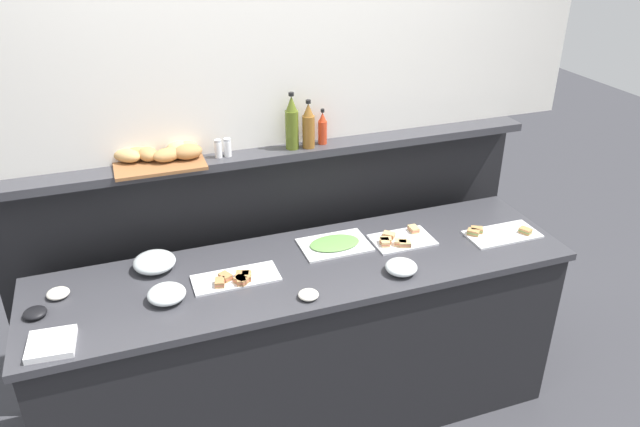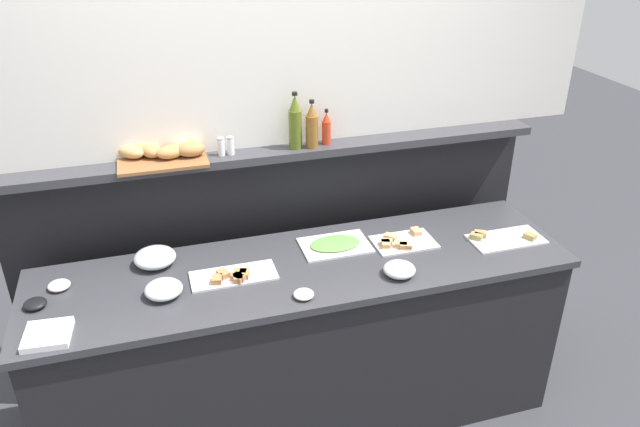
{
  "view_description": "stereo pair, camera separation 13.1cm",
  "coord_description": "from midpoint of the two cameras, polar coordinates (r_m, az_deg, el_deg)",
  "views": [
    {
      "loc": [
        -0.73,
        -2.23,
        2.41
      ],
      "look_at": [
        0.1,
        0.1,
        1.12
      ],
      "focal_mm": 34.42,
      "sensor_mm": 36.0,
      "label": 1
    },
    {
      "loc": [
        -0.61,
        -2.27,
        2.41
      ],
      "look_at": [
        0.1,
        0.1,
        1.12
      ],
      "focal_mm": 34.42,
      "sensor_mm": 36.0,
      "label": 2
    }
  ],
  "objects": [
    {
      "name": "glass_bowl_small",
      "position": [
        2.85,
        -13.83,
        -4.06
      ],
      "size": [
        0.19,
        0.19,
        0.08
      ],
      "color": "silver",
      "rests_on": "buffet_counter"
    },
    {
      "name": "napkin_stack",
      "position": [
        2.55,
        -22.64,
        -10.39
      ],
      "size": [
        0.18,
        0.18,
        0.03
      ],
      "primitive_type": "cube",
      "rotation": [
        0.0,
        0.0,
        -0.08
      ],
      "color": "white",
      "rests_on": "buffet_counter"
    },
    {
      "name": "cold_cuts_platter",
      "position": [
        2.93,
        2.69,
        -2.93
      ],
      "size": [
        0.33,
        0.22,
        0.02
      ],
      "color": "white",
      "rests_on": "buffet_counter"
    },
    {
      "name": "buffet_counter",
      "position": [
        3.05,
        -0.08,
        -12.12
      ],
      "size": [
        2.45,
        0.65,
        0.92
      ],
      "color": "black",
      "rests_on": "ground_plane"
    },
    {
      "name": "glass_bowl_large",
      "position": [
        2.73,
        8.76,
        -5.22
      ],
      "size": [
        0.14,
        0.14,
        0.06
      ],
      "color": "silver",
      "rests_on": "buffet_counter"
    },
    {
      "name": "sandwich_platter_front",
      "position": [
        2.98,
        8.83,
        -2.62
      ],
      "size": [
        0.29,
        0.19,
        0.04
      ],
      "color": "silver",
      "rests_on": "buffet_counter"
    },
    {
      "name": "ground_plane",
      "position": [
        3.79,
        -2.71,
        -11.9
      ],
      "size": [
        12.0,
        12.0,
        0.0
      ],
      "primitive_type": "plane",
      "color": "#38383D"
    },
    {
      "name": "condiment_bowl_cream",
      "position": [
        2.57,
        -0.06,
        -7.54
      ],
      "size": [
        0.09,
        0.09,
        0.03
      ],
      "primitive_type": "ellipsoid",
      "color": "silver",
      "rests_on": "buffet_counter"
    },
    {
      "name": "condiment_bowl_dark",
      "position": [
        2.74,
        -23.74,
        -7.71
      ],
      "size": [
        0.09,
        0.09,
        0.03
      ],
      "primitive_type": "ellipsoid",
      "color": "black",
      "rests_on": "buffet_counter"
    },
    {
      "name": "bread_basket",
      "position": [
        2.91,
        -12.63,
        5.72
      ],
      "size": [
        0.42,
        0.29,
        0.08
      ],
      "color": "brown",
      "rests_on": "back_ledge_unit"
    },
    {
      "name": "vinegar_bottle_amber",
      "position": [
        2.95,
        0.52,
        8.08
      ],
      "size": [
        0.06,
        0.06,
        0.24
      ],
      "color": "#8E5B23",
      "rests_on": "back_ledge_unit"
    },
    {
      "name": "upper_wall_panel",
      "position": [
        2.89,
        -3.24,
        18.6
      ],
      "size": [
        3.28,
        0.08,
        1.28
      ],
      "primitive_type": "cube",
      "color": "white",
      "rests_on": "back_ledge_unit"
    },
    {
      "name": "salt_shaker",
      "position": [
        2.9,
        -7.91,
        6.16
      ],
      "size": [
        0.03,
        0.03,
        0.09
      ],
      "color": "white",
      "rests_on": "back_ledge_unit"
    },
    {
      "name": "sandwich_platter_rear",
      "position": [
        2.71,
        -6.66,
        -5.82
      ],
      "size": [
        0.38,
        0.16,
        0.04
      ],
      "color": "silver",
      "rests_on": "buffet_counter"
    },
    {
      "name": "pepper_shaker",
      "position": [
        2.91,
        -7.05,
        6.26
      ],
      "size": [
        0.03,
        0.03,
        0.09
      ],
      "color": "white",
      "rests_on": "back_ledge_unit"
    },
    {
      "name": "olive_oil_bottle",
      "position": [
        2.94,
        -1.04,
        8.37
      ],
      "size": [
        0.06,
        0.06,
        0.28
      ],
      "color": "#56661E",
      "rests_on": "back_ledge_unit"
    },
    {
      "name": "sandwich_platter_side",
      "position": [
        3.13,
        17.88,
        -2.23
      ],
      "size": [
        0.36,
        0.18,
        0.04
      ],
      "color": "white",
      "rests_on": "buffet_counter"
    },
    {
      "name": "hot_sauce_bottle",
      "position": [
        3.01,
        1.85,
        7.87
      ],
      "size": [
        0.04,
        0.04,
        0.18
      ],
      "color": "red",
      "rests_on": "back_ledge_unit"
    },
    {
      "name": "condiment_bowl_red",
      "position": [
        2.82,
        -21.88,
        -6.24
      ],
      "size": [
        0.09,
        0.09,
        0.03
      ],
      "primitive_type": "ellipsoid",
      "color": "silver",
      "rests_on": "buffet_counter"
    },
    {
      "name": "glass_bowl_medium",
      "position": [
        2.64,
        -12.95,
        -6.95
      ],
      "size": [
        0.16,
        0.16,
        0.06
      ],
      "color": "silver",
      "rests_on": "buffet_counter"
    },
    {
      "name": "back_ledge_unit",
      "position": [
        3.31,
        -2.57,
        -3.66
      ],
      "size": [
        2.68,
        0.22,
        1.32
      ],
      "color": "black",
      "rests_on": "ground_plane"
    }
  ]
}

